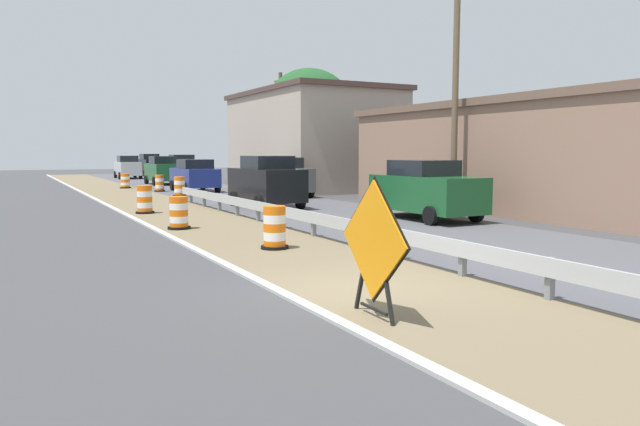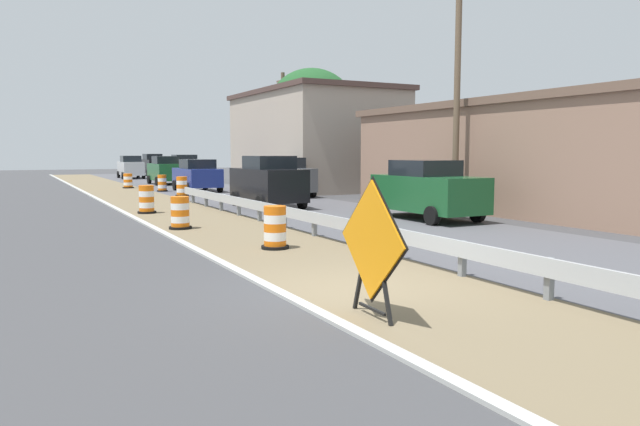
{
  "view_description": "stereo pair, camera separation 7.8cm",
  "coord_description": "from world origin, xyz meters",
  "px_view_note": "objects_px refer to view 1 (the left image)",
  "views": [
    {
      "loc": [
        -5.39,
        -8.71,
        2.41
      ],
      "look_at": [
        0.74,
        2.82,
        1.07
      ],
      "focal_mm": 33.53,
      "sensor_mm": 36.0,
      "label": 1
    },
    {
      "loc": [
        -5.32,
        -8.74,
        2.41
      ],
      "look_at": [
        0.74,
        2.82,
        1.07
      ],
      "focal_mm": 33.53,
      "sensor_mm": 36.0,
      "label": 2
    }
  ],
  "objects_px": {
    "traffic_barrel_mid": "(145,201)",
    "car_lead_near_lane": "(266,182)",
    "warning_sign_diamond": "(374,244)",
    "traffic_barrel_farthest": "(125,182)",
    "traffic_barrel_close": "(179,214)",
    "car_lead_far_lane": "(195,175)",
    "traffic_barrel_nearest": "(275,229)",
    "utility_pole_near": "(455,87)",
    "car_trailing_near_lane": "(285,177)",
    "car_distant_c": "(426,190)",
    "car_mid_far_lane": "(150,165)",
    "car_trailing_far_lane": "(163,170)",
    "utility_pole_mid": "(281,129)",
    "car_distant_a": "(182,168)",
    "traffic_barrel_far": "(180,187)",
    "traffic_barrel_farther": "(160,184)",
    "car_distant_b": "(128,167)"
  },
  "relations": [
    {
      "from": "traffic_barrel_farthest",
      "to": "car_trailing_near_lane",
      "type": "distance_m",
      "value": 13.31
    },
    {
      "from": "car_lead_far_lane",
      "to": "traffic_barrel_farther",
      "type": "bearing_deg",
      "value": 66.52
    },
    {
      "from": "traffic_barrel_nearest",
      "to": "utility_pole_near",
      "type": "xyz_separation_m",
      "value": [
        9.46,
        4.39,
        4.37
      ]
    },
    {
      "from": "car_trailing_near_lane",
      "to": "utility_pole_mid",
      "type": "distance_m",
      "value": 7.66
    },
    {
      "from": "utility_pole_near",
      "to": "car_lead_far_lane",
      "type": "bearing_deg",
      "value": 105.62
    },
    {
      "from": "traffic_barrel_farthest",
      "to": "car_distant_c",
      "type": "xyz_separation_m",
      "value": [
        6.17,
        -24.07,
        0.62
      ]
    },
    {
      "from": "traffic_barrel_farther",
      "to": "car_distant_c",
      "type": "relative_size",
      "value": 0.22
    },
    {
      "from": "car_distant_b",
      "to": "car_distant_c",
      "type": "xyz_separation_m",
      "value": [
        3.27,
        -39.25,
        0.02
      ]
    },
    {
      "from": "car_trailing_near_lane",
      "to": "car_trailing_far_lane",
      "type": "bearing_deg",
      "value": -168.2
    },
    {
      "from": "traffic_barrel_nearest",
      "to": "car_lead_near_lane",
      "type": "bearing_deg",
      "value": 68.2
    },
    {
      "from": "car_lead_far_lane",
      "to": "car_distant_a",
      "type": "distance_m",
      "value": 14.78
    },
    {
      "from": "traffic_barrel_mid",
      "to": "car_distant_c",
      "type": "height_order",
      "value": "car_distant_c"
    },
    {
      "from": "car_distant_c",
      "to": "traffic_barrel_nearest",
      "type": "bearing_deg",
      "value": -64.52
    },
    {
      "from": "traffic_barrel_nearest",
      "to": "traffic_barrel_close",
      "type": "bearing_deg",
      "value": 102.67
    },
    {
      "from": "warning_sign_diamond",
      "to": "traffic_barrel_nearest",
      "type": "distance_m",
      "value": 6.51
    },
    {
      "from": "traffic_barrel_close",
      "to": "car_lead_far_lane",
      "type": "height_order",
      "value": "car_lead_far_lane"
    },
    {
      "from": "traffic_barrel_mid",
      "to": "traffic_barrel_far",
      "type": "height_order",
      "value": "traffic_barrel_mid"
    },
    {
      "from": "traffic_barrel_nearest",
      "to": "car_lead_near_lane",
      "type": "distance_m",
      "value": 11.26
    },
    {
      "from": "car_trailing_far_lane",
      "to": "utility_pole_near",
      "type": "distance_m",
      "value": 27.39
    },
    {
      "from": "traffic_barrel_far",
      "to": "traffic_barrel_farthest",
      "type": "distance_m",
      "value": 9.0
    },
    {
      "from": "utility_pole_near",
      "to": "traffic_barrel_close",
      "type": "bearing_deg",
      "value": 177.15
    },
    {
      "from": "traffic_barrel_farthest",
      "to": "car_lead_near_lane",
      "type": "xyz_separation_m",
      "value": [
        2.91,
        -17.14,
        0.68
      ]
    },
    {
      "from": "traffic_barrel_far",
      "to": "car_distant_a",
      "type": "xyz_separation_m",
      "value": [
        5.02,
        18.08,
        0.6
      ]
    },
    {
      "from": "car_mid_far_lane",
      "to": "utility_pole_mid",
      "type": "xyz_separation_m",
      "value": [
        2.98,
        -25.67,
        2.82
      ]
    },
    {
      "from": "traffic_barrel_close",
      "to": "utility_pole_mid",
      "type": "xyz_separation_m",
      "value": [
        11.4,
        17.5,
        3.46
      ]
    },
    {
      "from": "car_lead_near_lane",
      "to": "car_distant_c",
      "type": "distance_m",
      "value": 7.66
    },
    {
      "from": "traffic_barrel_nearest",
      "to": "car_lead_near_lane",
      "type": "height_order",
      "value": "car_lead_near_lane"
    },
    {
      "from": "car_trailing_near_lane",
      "to": "car_mid_far_lane",
      "type": "xyz_separation_m",
      "value": [
        -0.24,
        32.23,
        0.05
      ]
    },
    {
      "from": "car_lead_near_lane",
      "to": "car_distant_b",
      "type": "distance_m",
      "value": 32.32
    },
    {
      "from": "traffic_barrel_close",
      "to": "utility_pole_near",
      "type": "height_order",
      "value": "utility_pole_near"
    },
    {
      "from": "car_trailing_near_lane",
      "to": "car_distant_c",
      "type": "xyz_separation_m",
      "value": [
        -0.12,
        -12.36,
        0.01
      ]
    },
    {
      "from": "traffic_barrel_close",
      "to": "car_lead_far_lane",
      "type": "distance_m",
      "value": 18.26
    },
    {
      "from": "traffic_barrel_farthest",
      "to": "car_trailing_far_lane",
      "type": "relative_size",
      "value": 0.24
    },
    {
      "from": "warning_sign_diamond",
      "to": "traffic_barrel_nearest",
      "type": "xyz_separation_m",
      "value": [
        1.22,
        6.36,
        -0.59
      ]
    },
    {
      "from": "traffic_barrel_farther",
      "to": "utility_pole_mid",
      "type": "bearing_deg",
      "value": -5.34
    },
    {
      "from": "traffic_barrel_farther",
      "to": "car_distant_b",
      "type": "xyz_separation_m",
      "value": [
        1.65,
        19.61,
        0.58
      ]
    },
    {
      "from": "car_lead_near_lane",
      "to": "car_mid_far_lane",
      "type": "xyz_separation_m",
      "value": [
        3.14,
        37.65,
        -0.02
      ]
    },
    {
      "from": "car_lead_near_lane",
      "to": "car_lead_far_lane",
      "type": "xyz_separation_m",
      "value": [
        0.27,
        11.86,
        -0.13
      ]
    },
    {
      "from": "traffic_barrel_mid",
      "to": "car_distant_a",
      "type": "distance_m",
      "value": 27.81
    },
    {
      "from": "warning_sign_diamond",
      "to": "traffic_barrel_farthest",
      "type": "distance_m",
      "value": 34.04
    },
    {
      "from": "traffic_barrel_mid",
      "to": "car_lead_near_lane",
      "type": "distance_m",
      "value": 5.25
    },
    {
      "from": "traffic_barrel_mid",
      "to": "car_lead_far_lane",
      "type": "bearing_deg",
      "value": 65.42
    },
    {
      "from": "traffic_barrel_close",
      "to": "traffic_barrel_mid",
      "type": "xyz_separation_m",
      "value": [
        0.07,
        5.39,
        0.04
      ]
    },
    {
      "from": "traffic_barrel_nearest",
      "to": "car_distant_a",
      "type": "distance_m",
      "value": 37.52
    },
    {
      "from": "warning_sign_diamond",
      "to": "traffic_barrel_close",
      "type": "distance_m",
      "value": 11.3
    },
    {
      "from": "car_lead_far_lane",
      "to": "car_distant_a",
      "type": "xyz_separation_m",
      "value": [
        3.12,
        14.45,
        0.1
      ]
    },
    {
      "from": "car_lead_near_lane",
      "to": "car_mid_far_lane",
      "type": "relative_size",
      "value": 1.04
    },
    {
      "from": "car_trailing_far_lane",
      "to": "car_lead_near_lane",
      "type": "bearing_deg",
      "value": 178.5
    },
    {
      "from": "traffic_barrel_nearest",
      "to": "traffic_barrel_farther",
      "type": "xyz_separation_m",
      "value": [
        2.51,
        23.15,
        -0.03
      ]
    },
    {
      "from": "traffic_barrel_mid",
      "to": "car_lead_far_lane",
      "type": "distance_m",
      "value": 13.2
    }
  ]
}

